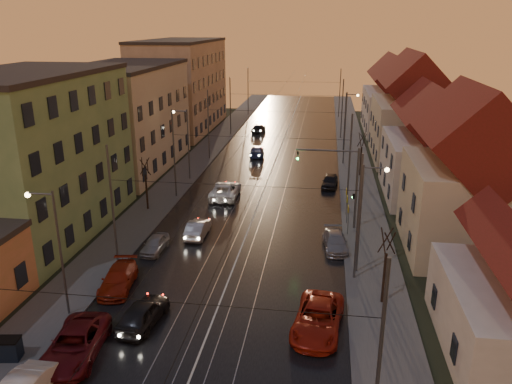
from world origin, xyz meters
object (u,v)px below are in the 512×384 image
at_px(street_lamp_1, 365,209).
at_px(parked_left_1, 75,344).
at_px(traffic_light_mast, 345,178).
at_px(driving_car_0, 143,313).
at_px(driving_car_4, 259,128).
at_px(parked_right_2, 330,181).
at_px(street_lamp_2, 185,137).
at_px(parked_right_0, 318,319).
at_px(street_lamp_3, 347,116).
at_px(parked_left_3, 155,244).
at_px(driving_car_1, 198,228).
at_px(driving_car_3, 257,152).
at_px(driving_car_2, 225,190).
at_px(street_lamp_0, 54,242).
at_px(parked_right_1, 335,242).
at_px(parked_left_2, 118,279).
at_px(dumpster, 9,349).

distance_m(street_lamp_1, parked_left_1, 19.88).
distance_m(street_lamp_1, traffic_light_mast, 8.08).
bearing_deg(street_lamp_1, driving_car_0, -147.63).
xyz_separation_m(driving_car_4, parked_right_2, (11.42, -27.25, -0.04)).
relative_size(street_lamp_2, parked_right_0, 1.41).
xyz_separation_m(traffic_light_mast, parked_left_1, (-14.47, -19.63, -3.83)).
bearing_deg(street_lamp_3, parked_left_3, -114.36).
xyz_separation_m(street_lamp_2, street_lamp_3, (18.21, 16.00, 0.00)).
bearing_deg(driving_car_1, driving_car_3, -92.83).
bearing_deg(driving_car_2, driving_car_1, 86.55).
bearing_deg(parked_left_1, driving_car_3, 78.37).
height_order(street_lamp_0, parked_right_1, street_lamp_0).
distance_m(street_lamp_0, driving_car_1, 14.36).
bearing_deg(driving_car_1, parked_right_2, -126.50).
distance_m(street_lamp_3, driving_car_2, 25.24).
distance_m(street_lamp_1, parked_left_3, 16.30).
bearing_deg(parked_right_2, traffic_light_mast, -78.66).
distance_m(driving_car_1, parked_left_1, 16.57).
distance_m(parked_left_1, parked_left_2, 7.25).
bearing_deg(parked_right_2, parked_left_2, -114.37).
distance_m(driving_car_0, parked_left_3, 10.03).
distance_m(traffic_light_mast, parked_left_1, 24.69).
xyz_separation_m(driving_car_2, driving_car_4, (-0.89, 32.17, -0.09)).
bearing_deg(street_lamp_1, parked_left_3, 174.89).
bearing_deg(parked_right_2, street_lamp_0, -114.20).
bearing_deg(parked_right_2, driving_car_2, -148.95).
relative_size(driving_car_0, dumpster, 3.74).
bearing_deg(parked_right_0, street_lamp_1, 75.57).
height_order(street_lamp_2, parked_left_3, street_lamp_2).
distance_m(parked_left_2, parked_right_0, 13.68).
distance_m(parked_left_3, parked_right_0, 15.57).
bearing_deg(driving_car_0, parked_right_1, -126.47).
relative_size(street_lamp_3, parked_left_3, 2.24).
height_order(driving_car_2, parked_left_1, driving_car_2).
distance_m(street_lamp_0, street_lamp_3, 47.62).
relative_size(street_lamp_2, driving_car_1, 1.93).
relative_size(street_lamp_2, dumpster, 6.67).
bearing_deg(parked_left_1, dumpster, -172.05).
height_order(street_lamp_0, driving_car_4, street_lamp_0).
xyz_separation_m(street_lamp_3, parked_right_1, (-1.76, -32.21, -4.26)).
bearing_deg(driving_car_3, driving_car_4, -88.34).
height_order(driving_car_2, driving_car_3, driving_car_2).
bearing_deg(street_lamp_1, parked_right_2, 96.38).
bearing_deg(street_lamp_1, parked_left_1, -143.26).
height_order(street_lamp_1, street_lamp_3, same).
height_order(driving_car_4, parked_right_0, parked_right_0).
distance_m(driving_car_0, parked_right_2, 29.85).
bearing_deg(traffic_light_mast, street_lamp_0, -136.90).
height_order(parked_right_0, parked_right_2, parked_right_0).
relative_size(driving_car_0, parked_left_1, 0.81).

